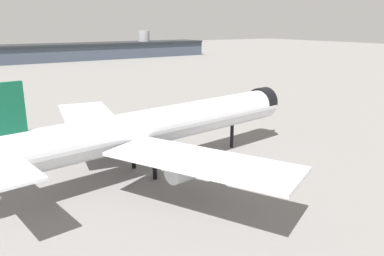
{
  "coord_description": "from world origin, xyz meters",
  "views": [
    {
      "loc": [
        -32.9,
        -58.04,
        25.19
      ],
      "look_at": [
        4.12,
        0.31,
        6.2
      ],
      "focal_mm": 35.61,
      "sensor_mm": 36.0,
      "label": 1
    }
  ],
  "objects": [
    {
      "name": "airliner_near_gate",
      "position": [
        -4.35,
        -0.97,
        7.92
      ],
      "size": [
        67.43,
        61.01,
        17.99
      ],
      "rotation": [
        0.0,
        0.0,
        0.15
      ],
      "color": "silver",
      "rests_on": "ground"
    },
    {
      "name": "ground",
      "position": [
        0.0,
        0.0,
        0.0
      ],
      "size": [
        900.0,
        900.0,
        0.0
      ],
      "primitive_type": "plane",
      "color": "slate"
    },
    {
      "name": "traffic_cone_near_nose",
      "position": [
        22.94,
        30.19,
        0.37
      ],
      "size": [
        0.59,
        0.59,
        0.74
      ],
      "primitive_type": "cone",
      "color": "#F2600C",
      "rests_on": "ground"
    },
    {
      "name": "terminal_building",
      "position": [
        25.76,
        218.92,
        6.01
      ],
      "size": [
        246.1,
        35.36,
        19.88
      ],
      "rotation": [
        0.0,
        0.0,
        0.03
      ],
      "color": "#3D4756",
      "rests_on": "ground"
    }
  ]
}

